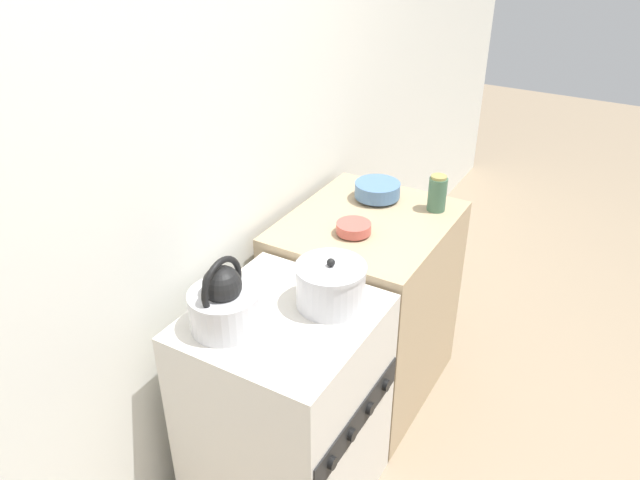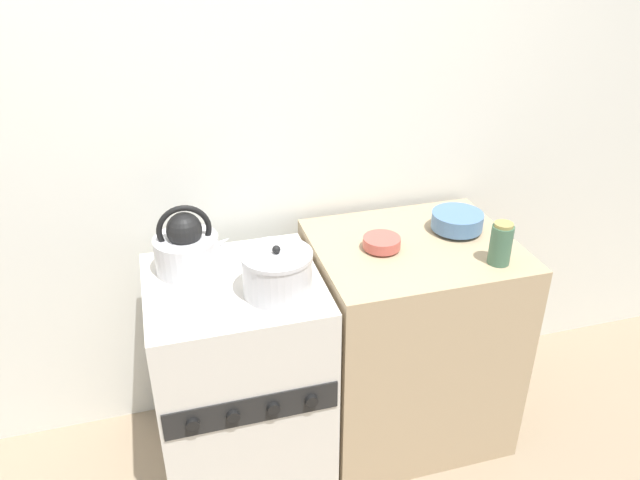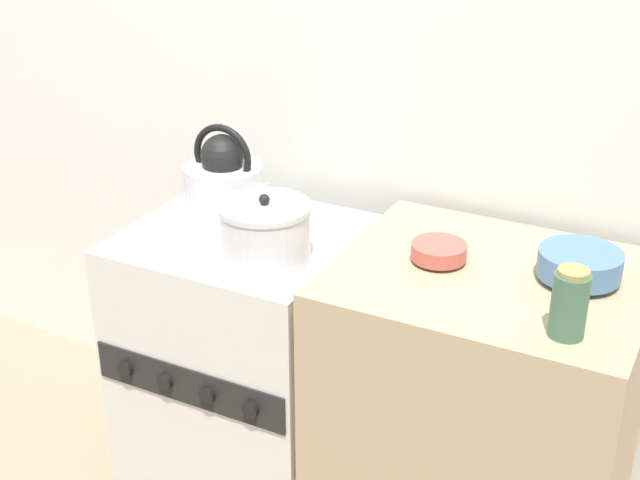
{
  "view_description": "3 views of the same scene",
  "coord_description": "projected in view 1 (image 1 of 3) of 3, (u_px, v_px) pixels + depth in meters",
  "views": [
    {
      "loc": [
        -1.37,
        -0.65,
        2.09
      ],
      "look_at": [
        0.31,
        0.33,
        0.97
      ],
      "focal_mm": 35.0,
      "sensor_mm": 36.0,
      "label": 1
    },
    {
      "loc": [
        -0.21,
        -1.54,
        2.01
      ],
      "look_at": [
        0.32,
        0.31,
        0.96
      ],
      "focal_mm": 35.0,
      "sensor_mm": 36.0,
      "label": 2
    },
    {
      "loc": [
        1.2,
        -1.57,
        1.88
      ],
      "look_at": [
        0.24,
        0.28,
        0.89
      ],
      "focal_mm": 50.0,
      "sensor_mm": 36.0,
      "label": 3
    }
  ],
  "objects": [
    {
      "name": "wall_back",
      "position": [
        172.0,
        179.0,
        2.03
      ],
      "size": [
        7.0,
        0.06,
        2.5
      ],
      "color": "silver",
      "rests_on": "ground_plane"
    },
    {
      "name": "stove",
      "position": [
        286.0,
        410.0,
        2.26
      ],
      "size": [
        0.61,
        0.6,
        0.85
      ],
      "color": "beige",
      "rests_on": "ground_plane"
    },
    {
      "name": "counter",
      "position": [
        365.0,
        307.0,
        2.79
      ],
      "size": [
        0.75,
        0.63,
        0.88
      ],
      "color": "tan",
      "rests_on": "ground_plane"
    },
    {
      "name": "kettle",
      "position": [
        224.0,
        303.0,
        1.96
      ],
      "size": [
        0.28,
        0.23,
        0.25
      ],
      "color": "silver",
      "rests_on": "stove"
    },
    {
      "name": "cooking_pot",
      "position": [
        331.0,
        285.0,
        2.07
      ],
      "size": [
        0.24,
        0.24,
        0.18
      ],
      "color": "silver",
      "rests_on": "stove"
    },
    {
      "name": "enamel_bowl",
      "position": [
        377.0,
        190.0,
        2.72
      ],
      "size": [
        0.2,
        0.2,
        0.08
      ],
      "color": "#4C729E",
      "rests_on": "counter"
    },
    {
      "name": "small_ceramic_bowl",
      "position": [
        354.0,
        228.0,
        2.45
      ],
      "size": [
        0.14,
        0.14,
        0.05
      ],
      "color": "#B75147",
      "rests_on": "counter"
    },
    {
      "name": "storage_jar",
      "position": [
        437.0,
        193.0,
        2.61
      ],
      "size": [
        0.08,
        0.08,
        0.16
      ],
      "color": "#3F664C",
      "rests_on": "counter"
    }
  ]
}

